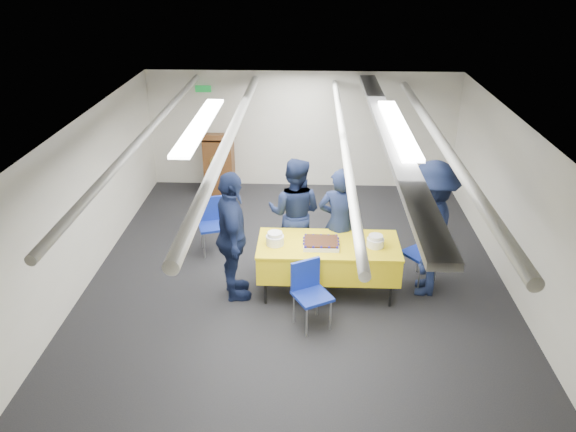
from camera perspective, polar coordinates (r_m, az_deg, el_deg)
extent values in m
plane|color=black|center=(8.38, 0.92, -5.91)|extent=(7.00, 7.00, 0.00)
cube|color=silver|center=(11.12, 1.46, 8.70)|extent=(6.00, 0.02, 2.30)
cube|color=silver|center=(8.45, -19.73, 1.55)|extent=(0.02, 7.00, 2.30)
cube|color=silver|center=(8.34, 21.99, 0.83)|extent=(0.02, 7.00, 2.30)
cube|color=silver|center=(7.45, 1.05, 9.29)|extent=(6.00, 7.00, 0.02)
cylinder|color=silver|center=(7.78, -14.01, 8.41)|extent=(0.10, 6.90, 0.10)
cylinder|color=silver|center=(7.56, -5.86, 8.23)|extent=(0.14, 6.90, 0.14)
cylinder|color=silver|center=(7.51, 5.66, 7.80)|extent=(0.10, 6.90, 0.10)
cylinder|color=silver|center=(7.71, 15.41, 7.16)|extent=(0.14, 6.90, 0.14)
cube|color=gray|center=(7.54, 10.29, 8.38)|extent=(0.28, 6.90, 0.08)
cube|color=white|center=(7.59, -8.93, 9.15)|extent=(0.25, 2.60, 0.04)
cube|color=white|center=(7.54, 11.09, 8.86)|extent=(0.25, 2.60, 0.04)
cube|color=#0C591E|center=(11.09, -8.61, 12.65)|extent=(0.30, 0.04, 0.12)
cylinder|color=black|center=(7.66, -2.30, -7.71)|extent=(0.04, 0.04, 0.36)
cylinder|color=black|center=(7.71, 10.38, -7.88)|extent=(0.04, 0.04, 0.36)
cylinder|color=black|center=(8.20, -1.95, -5.25)|extent=(0.04, 0.04, 0.36)
cylinder|color=black|center=(8.25, 9.84, -5.43)|extent=(0.04, 0.04, 0.36)
cube|color=yellow|center=(7.72, 4.09, -4.27)|extent=(1.90, 0.86, 0.39)
cube|color=yellow|center=(7.62, 4.14, -2.90)|extent=(1.92, 0.88, 0.03)
cube|color=white|center=(7.53, 3.38, -2.84)|extent=(0.47, 0.38, 0.06)
cube|color=black|center=(7.52, 3.38, -2.57)|extent=(0.45, 0.36, 0.02)
sphere|color=navy|center=(7.36, 1.78, -3.16)|extent=(0.04, 0.04, 0.04)
sphere|color=navy|center=(7.66, 1.82, -1.94)|extent=(0.04, 0.04, 0.04)
sphere|color=navy|center=(7.36, 2.59, -3.18)|extent=(0.04, 0.04, 0.04)
sphere|color=navy|center=(7.66, 2.59, -1.95)|extent=(0.04, 0.04, 0.04)
sphere|color=navy|center=(7.37, 3.40, -3.19)|extent=(0.04, 0.04, 0.04)
sphere|color=navy|center=(7.67, 3.37, -1.97)|extent=(0.04, 0.04, 0.04)
sphere|color=navy|center=(7.37, 4.21, -3.20)|extent=(0.04, 0.04, 0.04)
sphere|color=navy|center=(7.67, 4.14, -1.98)|extent=(0.04, 0.04, 0.04)
sphere|color=navy|center=(7.37, 5.01, -3.21)|extent=(0.04, 0.04, 0.04)
sphere|color=navy|center=(7.67, 4.92, -1.99)|extent=(0.04, 0.04, 0.04)
sphere|color=navy|center=(7.44, 1.65, -2.84)|extent=(0.04, 0.04, 0.04)
sphere|color=navy|center=(7.45, 5.13, -2.90)|extent=(0.04, 0.04, 0.04)
sphere|color=navy|center=(7.51, 1.66, -2.54)|extent=(0.04, 0.04, 0.04)
sphere|color=navy|center=(7.52, 5.11, -2.59)|extent=(0.04, 0.04, 0.04)
sphere|color=navy|center=(7.59, 1.67, -2.23)|extent=(0.04, 0.04, 0.04)
sphere|color=navy|center=(7.60, 5.08, -2.29)|extent=(0.04, 0.04, 0.04)
cylinder|color=white|center=(7.55, -1.33, -2.45)|extent=(0.24, 0.24, 0.13)
cylinder|color=white|center=(7.50, -1.34, -1.86)|extent=(0.20, 0.20, 0.05)
cylinder|color=white|center=(7.59, 8.86, -2.67)|extent=(0.23, 0.23, 0.11)
cylinder|color=white|center=(7.55, 8.91, -2.13)|extent=(0.19, 0.19, 0.05)
cube|color=brown|center=(11.03, -6.99, 5.09)|extent=(0.55, 0.45, 1.10)
cube|color=brown|center=(10.81, -7.18, 8.01)|extent=(0.62, 0.53, 0.21)
cylinder|color=gold|center=(10.77, -7.22, 5.40)|extent=(0.28, 0.02, 0.28)
cylinder|color=gray|center=(7.03, 1.90, -10.77)|extent=(0.02, 0.02, 0.43)
cylinder|color=gray|center=(7.17, 4.33, -10.01)|extent=(0.02, 0.02, 0.43)
cylinder|color=gray|center=(7.27, 0.61, -9.35)|extent=(0.02, 0.02, 0.43)
cylinder|color=gray|center=(7.41, 2.97, -8.66)|extent=(0.02, 0.02, 0.43)
cube|color=navy|center=(7.08, 2.49, -8.14)|extent=(0.57, 0.57, 0.04)
cube|color=navy|center=(7.10, 1.77, -5.90)|extent=(0.37, 0.23, 0.40)
cylinder|color=gray|center=(8.32, 11.47, -5.03)|extent=(0.02, 0.02, 0.43)
cylinder|color=gray|center=(8.13, 13.19, -6.00)|extent=(0.02, 0.02, 0.43)
cylinder|color=gray|center=(8.54, 13.07, -4.33)|extent=(0.02, 0.02, 0.43)
cylinder|color=gray|center=(8.36, 14.77, -5.25)|extent=(0.02, 0.02, 0.43)
cube|color=navy|center=(8.22, 13.29, -3.73)|extent=(0.59, 0.59, 0.04)
cube|color=navy|center=(8.25, 14.33, -2.01)|extent=(0.28, 0.34, 0.40)
cylinder|color=gray|center=(8.79, -8.51, -3.00)|extent=(0.02, 0.02, 0.43)
cylinder|color=gray|center=(8.83, -6.32, -2.74)|extent=(0.02, 0.02, 0.43)
cylinder|color=gray|center=(9.09, -8.78, -2.00)|extent=(0.02, 0.02, 0.43)
cylinder|color=gray|center=(9.12, -6.67, -1.76)|extent=(0.02, 0.02, 0.43)
cube|color=navy|center=(8.85, -7.66, -1.02)|extent=(0.53, 0.53, 0.04)
cube|color=navy|center=(8.92, -7.91, 0.77)|extent=(0.39, 0.16, 0.40)
imported|color=black|center=(7.99, 5.23, -0.82)|extent=(0.67, 0.49, 1.68)
imported|color=black|center=(8.26, 0.68, 0.28)|extent=(0.95, 0.81, 1.70)
imported|color=black|center=(7.48, -5.69, -2.16)|extent=(0.67, 1.14, 1.83)
imported|color=black|center=(7.79, 14.14, -1.33)|extent=(0.93, 1.35, 1.91)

